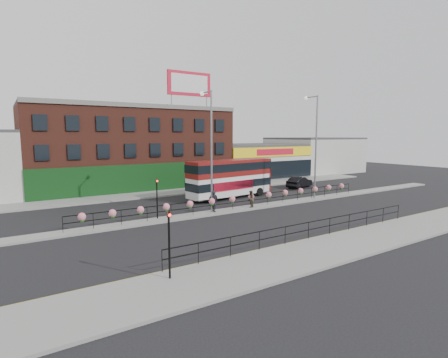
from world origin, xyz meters
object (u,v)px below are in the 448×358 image
pedestrian_b (251,199)px  lamp_column_west (210,141)px  car (300,182)px  pedestrian_a (214,201)px  lamp_column_east (314,138)px  double_decker_bus (231,175)px

pedestrian_b → lamp_column_west: (-3.98, 0.58, 5.37)m
car → pedestrian_b: bearing=100.9°
pedestrian_a → lamp_column_west: size_ratio=0.18×
pedestrian_a → lamp_column_east: lamp_column_east is taller
double_decker_bus → lamp_column_east: 9.58m
lamp_column_west → pedestrian_b: bearing=-8.2°
double_decker_bus → pedestrian_b: double_decker_bus is taller
pedestrian_a → car: bearing=-62.9°
double_decker_bus → pedestrian_b: bearing=-106.1°
lamp_column_east → car: bearing=54.9°
double_decker_bus → lamp_column_west: lamp_column_west is taller
lamp_column_east → pedestrian_a: bearing=-178.7°
car → double_decker_bus: bearing=79.0°
car → lamp_column_west: bearing=93.5°
pedestrian_a → lamp_column_east: (12.40, 0.28, 5.41)m
double_decker_bus → pedestrian_a: double_decker_bus is taller
double_decker_bus → car: bearing=6.1°
pedestrian_a → lamp_column_east: size_ratio=0.17×
car → lamp_column_west: lamp_column_west is taller
car → lamp_column_west: (-17.16, -6.43, 5.57)m
car → pedestrian_a: (-16.96, -6.77, 0.35)m
lamp_column_west → lamp_column_east: bearing=-0.3°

